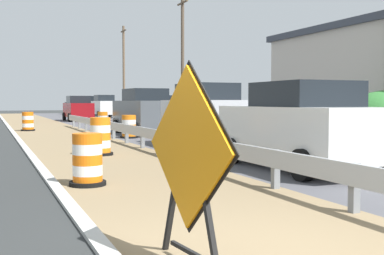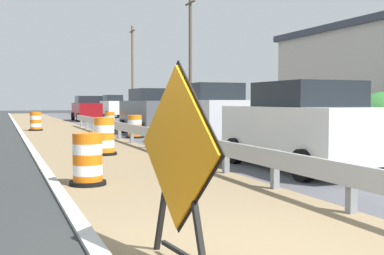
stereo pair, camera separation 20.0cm
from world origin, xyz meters
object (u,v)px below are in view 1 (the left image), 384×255
(car_trailing_far_lane, at_px, (78,108))
(car_distant_c, at_px, (76,106))
(utility_pole_mid, at_px, (183,57))
(car_lead_far_lane, at_px, (144,111))
(car_lead_near_lane, at_px, (301,126))
(car_distant_a, at_px, (89,106))
(car_trailing_near_lane, at_px, (155,110))
(car_distant_b, at_px, (205,115))
(traffic_barrel_mid, at_px, (129,128))
(traffic_barrel_close, at_px, (100,138))
(utility_pole_far, at_px, (124,70))
(warning_sign_diamond, at_px, (188,155))
(car_mid_far_lane, at_px, (104,106))
(traffic_barrel_nearest, at_px, (88,162))
(traffic_barrel_far, at_px, (103,122))
(traffic_barrel_farther, at_px, (28,122))

(car_trailing_far_lane, xyz_separation_m, car_distant_c, (3.04, 19.86, 0.02))
(utility_pole_mid, bearing_deg, car_lead_far_lane, -120.22)
(car_lead_near_lane, relative_size, car_distant_a, 1.02)
(car_lead_far_lane, bearing_deg, car_trailing_far_lane, -0.36)
(car_lead_far_lane, bearing_deg, car_lead_near_lane, 177.79)
(car_trailing_near_lane, bearing_deg, car_distant_b, -12.68)
(car_distant_a, bearing_deg, utility_pole_mid, 9.46)
(car_distant_a, bearing_deg, traffic_barrel_mid, -6.76)
(traffic_barrel_close, distance_m, utility_pole_far, 36.79)
(warning_sign_diamond, relative_size, car_mid_far_lane, 0.45)
(car_lead_near_lane, distance_m, car_distant_b, 5.78)
(traffic_barrel_mid, xyz_separation_m, car_mid_far_lane, (4.61, 25.49, 0.62))
(traffic_barrel_close, bearing_deg, car_distant_c, 81.64)
(car_lead_near_lane, height_order, car_trailing_near_lane, car_lead_near_lane)
(car_lead_near_lane, distance_m, car_mid_far_lane, 36.25)
(car_lead_far_lane, bearing_deg, car_distant_b, 178.74)
(car_lead_near_lane, xyz_separation_m, car_distant_c, (2.91, 49.17, -0.01))
(traffic_barrel_nearest, bearing_deg, car_trailing_near_lane, 68.55)
(car_mid_far_lane, height_order, utility_pole_far, utility_pole_far)
(traffic_barrel_close, height_order, car_distant_b, car_distant_b)
(car_distant_b, relative_size, car_distant_c, 1.01)
(car_trailing_near_lane, bearing_deg, car_mid_far_lane, 178.80)
(traffic_barrel_nearest, height_order, car_distant_a, car_distant_a)
(traffic_barrel_far, height_order, car_lead_far_lane, car_lead_far_lane)
(car_distant_a, bearing_deg, traffic_barrel_farther, -16.31)
(traffic_barrel_nearest, xyz_separation_m, traffic_barrel_far, (3.82, 16.23, 0.01))
(car_distant_b, bearing_deg, car_distant_a, -4.26)
(car_lead_far_lane, height_order, car_distant_b, car_distant_b)
(car_lead_near_lane, xyz_separation_m, car_trailing_far_lane, (-0.13, 29.30, -0.02))
(traffic_barrel_mid, xyz_separation_m, traffic_barrel_far, (0.04, 5.31, 0.01))
(car_distant_a, height_order, utility_pole_far, utility_pole_far)
(car_lead_far_lane, height_order, car_distant_a, car_lead_far_lane)
(car_trailing_near_lane, height_order, car_lead_far_lane, car_lead_far_lane)
(warning_sign_diamond, height_order, car_lead_near_lane, car_lead_near_lane)
(traffic_barrel_far, xyz_separation_m, car_lead_near_lane, (1.11, -15.91, 0.55))
(traffic_barrel_mid, relative_size, car_mid_far_lane, 0.23)
(car_distant_a, xyz_separation_m, car_distant_b, (-3.16, -37.36, 0.03))
(car_distant_b, distance_m, car_distant_c, 43.47)
(car_lead_near_lane, bearing_deg, traffic_barrel_mid, 6.29)
(traffic_barrel_far, relative_size, traffic_barrel_farther, 1.01)
(car_mid_far_lane, relative_size, car_trailing_far_lane, 0.98)
(traffic_barrel_nearest, xyz_separation_m, car_distant_a, (8.28, 43.45, 0.61))
(traffic_barrel_nearest, distance_m, traffic_barrel_far, 16.68)
(traffic_barrel_close, height_order, car_distant_c, car_distant_c)
(traffic_barrel_nearest, relative_size, car_distant_c, 0.23)
(utility_pole_mid, bearing_deg, utility_pole_far, 89.87)
(car_distant_b, bearing_deg, utility_pole_mid, -18.61)
(car_lead_far_lane, height_order, utility_pole_mid, utility_pole_mid)
(traffic_barrel_mid, relative_size, car_trailing_near_lane, 0.21)
(traffic_barrel_nearest, relative_size, car_trailing_near_lane, 0.21)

